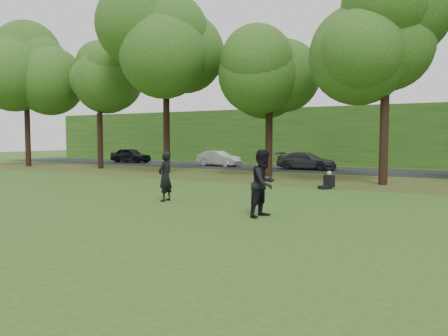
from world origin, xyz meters
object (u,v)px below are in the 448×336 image
Objects in this scene: frisbee at (225,163)px; seated_person at (328,182)px; player_left at (165,177)px; player_right at (264,183)px.

seated_person is (1.20, 7.49, -1.23)m from frisbee.
seated_person is at bearing 80.86° from frisbee.
frisbee reaches higher than seated_person.
seated_person is at bearing 145.53° from player_left.
frisbee is 7.69m from seated_person.
player_right is 1.82m from frisbee.
player_right is 6.64× the size of frisbee.
player_right is at bearing -61.92° from seated_person.
frisbee is at bearing 75.83° from player_left.
seated_person is (4.10, 6.98, -0.62)m from player_left.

